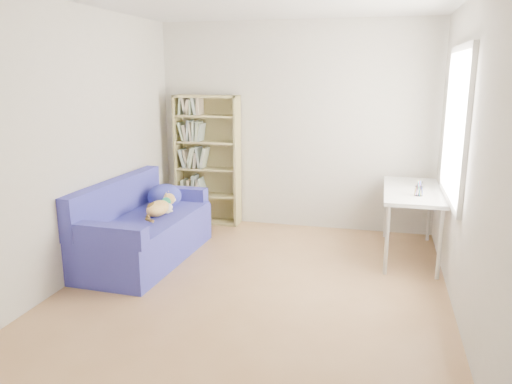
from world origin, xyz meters
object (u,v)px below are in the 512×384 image
Objects in this scene: sofa at (143,229)px; pen_cup at (419,190)px; bookshelf at (208,165)px; desk at (412,196)px.

pen_cup is (2.83, 0.50, 0.48)m from sofa.
bookshelf is 2.64m from desk.
pen_cup is at bearing -81.37° from desk.
sofa is 2.92m from desk.
sofa is 1.05× the size of bookshelf.
sofa reaches higher than desk.
pen_cup is (0.04, -0.27, 0.13)m from desk.
sofa is 1.36× the size of desk.
desk is at bearing -14.61° from bookshelf.
sofa is at bearing -99.25° from bookshelf.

